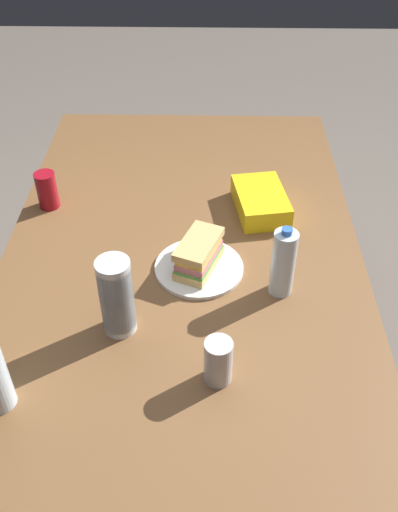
% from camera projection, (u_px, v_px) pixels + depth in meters
% --- Properties ---
extents(ground_plane, '(8.00, 8.00, 0.00)m').
position_uv_depth(ground_plane, '(186.00, 396.00, 2.16)').
color(ground_plane, '#70665B').
extents(dining_table, '(1.72, 1.05, 0.72)m').
position_uv_depth(dining_table, '(183.00, 270.00, 1.74)').
color(dining_table, brown).
rests_on(dining_table, ground_plane).
extents(paper_plate, '(0.25, 0.25, 0.01)m').
position_uv_depth(paper_plate, '(199.00, 268.00, 1.62)').
color(paper_plate, white).
rests_on(paper_plate, dining_table).
extents(sandwich, '(0.20, 0.15, 0.08)m').
position_uv_depth(sandwich, '(199.00, 254.00, 1.59)').
color(sandwich, '#DBB26B').
rests_on(sandwich, paper_plate).
extents(soda_can_red, '(0.07, 0.07, 0.12)m').
position_uv_depth(soda_can_red, '(47.00, 190.00, 1.82)').
color(soda_can_red, maroon).
rests_on(soda_can_red, dining_table).
extents(chip_bag, '(0.25, 0.19, 0.07)m').
position_uv_depth(chip_bag, '(261.00, 201.00, 1.82)').
color(chip_bag, yellow).
rests_on(chip_bag, dining_table).
extents(plastic_cup_stack, '(0.08, 0.08, 0.22)m').
position_uv_depth(plastic_cup_stack, '(117.00, 297.00, 1.38)').
color(plastic_cup_stack, silver).
rests_on(plastic_cup_stack, dining_table).
extents(water_bottle_spare, '(0.06, 0.06, 0.21)m').
position_uv_depth(water_bottle_spare, '(283.00, 263.00, 1.49)').
color(water_bottle_spare, silver).
rests_on(water_bottle_spare, dining_table).
extents(soda_can_silver, '(0.07, 0.07, 0.12)m').
position_uv_depth(soda_can_silver, '(218.00, 361.00, 1.30)').
color(soda_can_silver, silver).
rests_on(soda_can_silver, dining_table).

